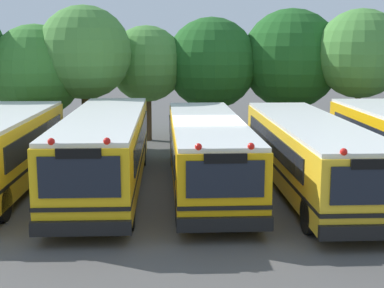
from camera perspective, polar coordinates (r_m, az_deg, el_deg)
name	(u,v)px	position (r m, az deg, el deg)	size (l,w,h in m)	color
ground_plane	(205,190)	(19.18, 1.36, -4.70)	(160.00, 160.00, 0.00)	#514F4C
school_bus_1	(105,148)	(19.11, -8.86, -0.46)	(2.49, 11.31, 2.73)	yellow
school_bus_2	(207,150)	(19.04, 1.55, -0.66)	(2.55, 10.99, 2.54)	#EAA80C
school_bus_3	(310,152)	(19.18, 11.91, -0.81)	(2.60, 11.64, 2.53)	yellow
tree_1	(34,73)	(26.99, -15.76, 6.98)	(4.30, 4.30, 5.81)	#4C3823
tree_2	(84,53)	(26.61, -10.93, 9.12)	(4.32, 4.32, 6.67)	#4C3823
tree_3	(148,62)	(28.46, -4.48, 8.29)	(3.82, 3.82, 5.81)	#4C3823
tree_4	(213,64)	(28.89, 2.14, 8.18)	(4.68, 4.68, 6.24)	#4C3823
tree_5	(288,59)	(29.41, 9.79, 8.52)	(5.12, 5.12, 6.68)	#4C3823
tree_6	(362,55)	(28.51, 16.90, 8.70)	(4.29, 4.29, 6.57)	#4C3823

